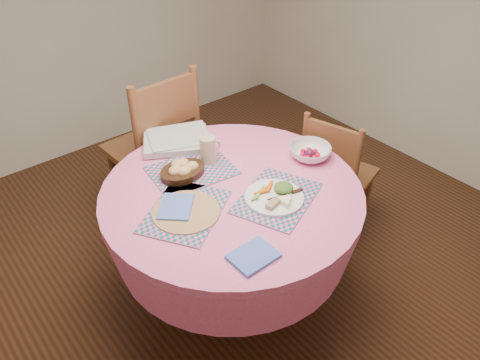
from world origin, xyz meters
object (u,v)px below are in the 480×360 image
at_px(wicker_trivet, 186,212).
at_px(dinner_plate, 276,196).
at_px(dining_table, 232,220).
at_px(latte_mug, 208,149).
at_px(chair_back, 157,146).
at_px(fruit_bowl, 310,152).
at_px(chair_right, 335,173).
at_px(bread_bowl, 182,169).

relative_size(wicker_trivet, dinner_plate, 1.11).
height_order(dining_table, latte_mug, latte_mug).
height_order(chair_back, latte_mug, chair_back).
distance_m(latte_mug, fruit_bowl, 0.52).
bearing_deg(dining_table, chair_right, 3.02).
xyz_separation_m(chair_right, wicker_trivet, (-1.09, -0.05, 0.31)).
xyz_separation_m(chair_right, bread_bowl, (-0.95, 0.19, 0.34)).
bearing_deg(chair_right, fruit_bowl, 88.32).
bearing_deg(dining_table, dinner_plate, -60.48).
relative_size(chair_right, chair_back, 0.81).
height_order(dining_table, chair_back, chair_back).
xyz_separation_m(dining_table, bread_bowl, (-0.12, 0.24, 0.23)).
distance_m(dining_table, bread_bowl, 0.35).
bearing_deg(dinner_plate, bread_bowl, 117.56).
height_order(latte_mug, fruit_bowl, latte_mug).
xyz_separation_m(bread_bowl, fruit_bowl, (0.59, -0.28, -0.00)).
distance_m(chair_right, dinner_plate, 0.83).
bearing_deg(bread_bowl, dinner_plate, -62.44).
distance_m(wicker_trivet, dinner_plate, 0.41).
xyz_separation_m(wicker_trivet, latte_mug, (0.32, 0.26, 0.07)).
relative_size(dinner_plate, latte_mug, 1.93).
xyz_separation_m(chair_right, fruit_bowl, (-0.35, -0.09, 0.34)).
height_order(dining_table, bread_bowl, bread_bowl).
bearing_deg(latte_mug, chair_right, -14.98).
bearing_deg(dinner_plate, chair_back, 91.78).
xyz_separation_m(wicker_trivet, bread_bowl, (0.15, 0.25, 0.03)).
xyz_separation_m(wicker_trivet, fruit_bowl, (0.74, -0.04, 0.03)).
xyz_separation_m(dining_table, chair_back, (0.08, 0.84, -0.00)).
bearing_deg(wicker_trivet, dining_table, 1.71).
distance_m(chair_right, chair_back, 1.10).
height_order(wicker_trivet, latte_mug, latte_mug).
distance_m(chair_back, dinner_plate, 1.05).
bearing_deg(dinner_plate, latte_mug, 97.14).
distance_m(bread_bowl, fruit_bowl, 0.66).
xyz_separation_m(chair_back, dinner_plate, (0.03, -1.03, 0.22)).
relative_size(chair_right, dinner_plate, 3.17).
height_order(wicker_trivet, bread_bowl, bread_bowl).
relative_size(dining_table, dinner_plate, 4.60).
distance_m(dinner_plate, latte_mug, 0.45).
height_order(chair_right, latte_mug, latte_mug).
relative_size(chair_back, fruit_bowl, 4.61).
bearing_deg(fruit_bowl, dinner_plate, -158.59).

